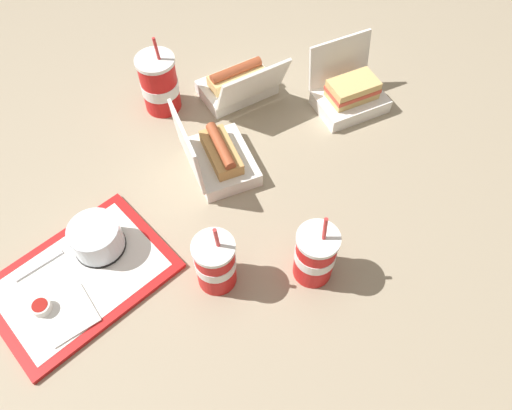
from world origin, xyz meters
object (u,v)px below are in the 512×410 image
object	(u,v)px
soda_cup_right	(215,263)
plastic_fork	(39,265)
ketchup_cup	(41,307)
soda_cup_center	(159,84)
clamshell_sandwich_back	(350,93)
food_tray	(81,278)
cake_container	(97,238)
soda_cup_back	(315,255)
clamshell_hotdog_left	(239,84)
clamshell_hotdog_corner	(218,157)

from	to	relation	value
soda_cup_right	plastic_fork	bearing A→B (deg)	122.84
ketchup_cup	soda_cup_center	distance (m)	0.63
plastic_fork	soda_cup_right	world-z (taller)	soda_cup_right
plastic_fork	clamshell_sandwich_back	bearing A→B (deg)	-5.01
food_tray	soda_cup_right	size ratio (longest dim) A/B	2.04
ketchup_cup	clamshell_sandwich_back	size ratio (longest dim) A/B	0.17
cake_container	ketchup_cup	xyz separation A→B (m)	(-0.17, -0.02, -0.02)
cake_container	ketchup_cup	world-z (taller)	cake_container
food_tray	ketchup_cup	distance (m)	0.10
ketchup_cup	clamshell_sandwich_back	bearing A→B (deg)	-12.41
clamshell_sandwich_back	food_tray	bearing A→B (deg)	166.44
clamshell_sandwich_back	soda_cup_right	xyz separation A→B (m)	(-0.62, -0.04, 0.03)
clamshell_sandwich_back	soda_cup_center	distance (m)	0.51
plastic_fork	soda_cup_back	distance (m)	0.60
food_tray	clamshell_hotdog_left	size ratio (longest dim) A/B	1.64
clamshell_sandwich_back	cake_container	bearing A→B (deg)	163.57
clamshell_hotdog_left	soda_cup_back	size ratio (longest dim) A/B	1.23
clamshell_sandwich_back	soda_cup_center	bearing A→B (deg)	126.65
plastic_fork	clamshell_hotdog_left	distance (m)	0.69
clamshell_sandwich_back	soda_cup_back	world-z (taller)	soda_cup_back
soda_cup_right	ketchup_cup	bearing A→B (deg)	138.73
cake_container	clamshell_sandwich_back	world-z (taller)	clamshell_sandwich_back
soda_cup_right	clamshell_hotdog_left	bearing A→B (deg)	32.79
plastic_fork	soda_cup_back	bearing A→B (deg)	-40.37
clamshell_sandwich_back	soda_cup_right	world-z (taller)	soda_cup_right
soda_cup_center	soda_cup_back	distance (m)	0.63
soda_cup_back	soda_cup_center	bearing A→B (deg)	73.01
food_tray	clamshell_sandwich_back	bearing A→B (deg)	-13.56
soda_cup_back	soda_cup_right	bearing A→B (deg)	131.30
soda_cup_right	cake_container	bearing A→B (deg)	110.94
cake_container	food_tray	bearing A→B (deg)	-166.40
soda_cup_center	soda_cup_back	bearing A→B (deg)	-106.99
soda_cup_center	soda_cup_back	size ratio (longest dim) A/B	1.08
clamshell_sandwich_back	soda_cup_back	size ratio (longest dim) A/B	1.13
cake_container	clamshell_sandwich_back	bearing A→B (deg)	-16.43
clamshell_hotdog_corner	clamshell_hotdog_left	size ratio (longest dim) A/B	0.96
food_tray	cake_container	size ratio (longest dim) A/B	3.64
clamshell_sandwich_back	clamshell_hotdog_left	distance (m)	0.30
soda_cup_center	clamshell_sandwich_back	bearing A→B (deg)	-53.35
ketchup_cup	soda_cup_center	size ratio (longest dim) A/B	0.18
food_tray	soda_cup_center	size ratio (longest dim) A/B	1.86
soda_cup_back	clamshell_hotdog_corner	bearing A→B (deg)	73.31
soda_cup_center	soda_cup_right	bearing A→B (deg)	-125.57
food_tray	ketchup_cup	size ratio (longest dim) A/B	10.28
clamshell_sandwich_back	soda_cup_back	xyz separation A→B (m)	(-0.49, -0.20, 0.03)
clamshell_hotdog_corner	clamshell_hotdog_left	bearing A→B (deg)	26.38
clamshell_hotdog_left	soda_cup_center	world-z (taller)	soda_cup_center
food_tray	cake_container	bearing A→B (deg)	13.60
soda_cup_center	soda_cup_back	xyz separation A→B (m)	(-0.18, -0.60, -0.01)
food_tray	cake_container	distance (m)	0.09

